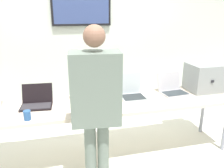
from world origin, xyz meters
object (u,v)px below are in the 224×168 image
(laptop_station_1, at_px, (37,101))
(laptop_station_2, at_px, (84,97))
(laptop_station_4, at_px, (172,89))
(person, at_px, (96,101))
(laptop_station_3, at_px, (132,92))
(workbench, at_px, (106,106))
(coffee_mug, at_px, (27,115))
(equipment_box, at_px, (203,77))

(laptop_station_1, height_order, laptop_station_2, laptop_station_2)
(laptop_station_2, bearing_deg, laptop_station_4, 0.60)
(laptop_station_2, xyz_separation_m, person, (0.02, -0.73, 0.24))
(laptop_station_1, relative_size, laptop_station_3, 1.18)
(laptop_station_1, height_order, laptop_station_4, laptop_station_4)
(laptop_station_4, relative_size, person, 0.22)
(person, bearing_deg, laptop_station_4, 32.38)
(workbench, distance_m, laptop_station_1, 0.82)
(laptop_station_4, relative_size, coffee_mug, 3.75)
(equipment_box, distance_m, laptop_station_2, 1.65)
(equipment_box, relative_size, laptop_station_4, 1.13)
(laptop_station_1, bearing_deg, equipment_box, 0.27)
(person, bearing_deg, laptop_station_2, 91.57)
(laptop_station_1, xyz_separation_m, person, (0.57, -0.73, 0.24))
(coffee_mug, bearing_deg, laptop_station_2, 29.90)
(laptop_station_3, bearing_deg, laptop_station_4, 0.11)
(workbench, xyz_separation_m, laptop_station_4, (0.94, 0.12, 0.10))
(laptop_station_2, bearing_deg, coffee_mug, -150.10)
(workbench, distance_m, equipment_box, 1.42)
(workbench, relative_size, coffee_mug, 33.70)
(laptop_station_3, height_order, coffee_mug, laptop_station_3)
(coffee_mug, bearing_deg, equipment_box, 9.20)
(equipment_box, bearing_deg, person, -155.56)
(workbench, height_order, laptop_station_3, laptop_station_3)
(workbench, relative_size, laptop_station_4, 9.00)
(equipment_box, height_order, laptop_station_1, equipment_box)
(laptop_station_3, distance_m, person, 0.98)
(workbench, height_order, equipment_box, equipment_box)
(equipment_box, distance_m, laptop_station_3, 1.04)
(laptop_station_3, xyz_separation_m, coffee_mug, (-1.25, -0.37, -0.01))
(workbench, bearing_deg, laptop_station_2, 156.34)
(laptop_station_3, xyz_separation_m, laptop_station_4, (0.58, 0.00, -0.01))
(person, bearing_deg, laptop_station_3, 51.16)
(workbench, height_order, person, person)
(workbench, xyz_separation_m, equipment_box, (1.40, 0.12, 0.23))
(laptop_station_4, xyz_separation_m, person, (-1.17, -0.74, 0.23))
(laptop_station_3, distance_m, laptop_station_4, 0.58)
(workbench, height_order, laptop_station_2, laptop_station_2)
(laptop_station_1, xyz_separation_m, coffee_mug, (-0.07, -0.36, -0.01))
(equipment_box, distance_m, laptop_station_1, 2.21)
(equipment_box, xyz_separation_m, laptop_station_3, (-1.03, 0.00, -0.12))
(laptop_station_2, height_order, coffee_mug, laptop_station_2)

